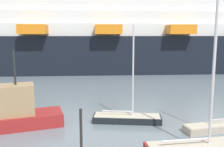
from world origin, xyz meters
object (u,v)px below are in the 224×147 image
sailboat_3 (127,117)px  fishing_boat_0 (14,113)px  sailboat_1 (215,126)px  cruise_ship (43,35)px  sailboat_2 (201,145)px

sailboat_3 → fishing_boat_0: size_ratio=0.99×
sailboat_3 → fishing_boat_0: 8.73m
sailboat_1 → fishing_boat_0: bearing=-16.8°
cruise_ship → sailboat_1: bearing=-60.7°
sailboat_2 → sailboat_3: bearing=117.5°
sailboat_3 → cruise_ship: bearing=120.5°
fishing_boat_0 → cruise_ship: size_ratio=0.06×
sailboat_3 → fishing_boat_0: (-8.69, -0.44, 0.74)m
sailboat_1 → sailboat_2: size_ratio=0.64×
sailboat_1 → sailboat_3: (-6.12, 2.48, -0.00)m
sailboat_1 → fishing_boat_0: 14.96m
fishing_boat_0 → sailboat_3: bearing=-11.5°
sailboat_1 → fishing_boat_0: (-14.80, 2.03, 0.74)m
sailboat_3 → fishing_boat_0: sailboat_3 is taller
sailboat_2 → cruise_ship: size_ratio=0.10×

